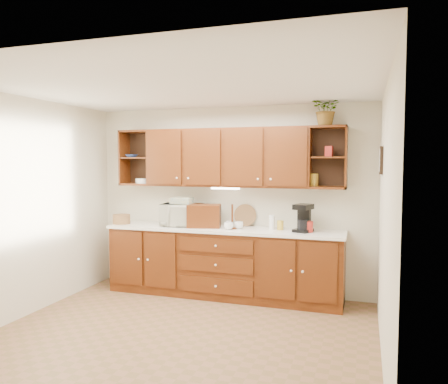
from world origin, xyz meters
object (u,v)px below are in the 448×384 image
Objects in this scene: microwave at (182,215)px; coffee_maker at (303,218)px; bread_box at (204,216)px; potted_plant at (327,109)px.

coffee_maker is (1.68, 0.01, 0.02)m from microwave.
coffee_maker is (1.34, 0.04, 0.01)m from bread_box.
microwave is 1.68m from coffee_maker.
microwave is at bearing 161.42° from bread_box.
potted_plant is at bearing -8.61° from bread_box.
potted_plant is (1.61, 0.14, 1.40)m from bread_box.
bread_box is at bearing -175.18° from potted_plant.
coffee_maker is at bearing -6.19° from microwave.
bread_box is 1.09× the size of potted_plant.
microwave is 0.34m from bread_box.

